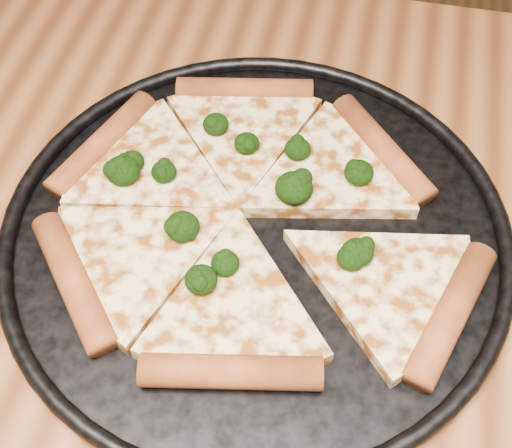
# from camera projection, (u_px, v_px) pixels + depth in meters

# --- Properties ---
(pizza_pan) EXTENTS (0.39, 0.39, 0.02)m
(pizza_pan) POSITION_uv_depth(u_px,v_px,m) (256.00, 230.00, 0.52)
(pizza_pan) COLOR black
(pizza_pan) RESTS_ON dining_table
(pizza) EXTENTS (0.35, 0.30, 0.02)m
(pizza) POSITION_uv_depth(u_px,v_px,m) (246.00, 214.00, 0.52)
(pizza) COLOR #FEE69B
(pizza) RESTS_ON pizza_pan
(broccoli_florets) EXTENTS (0.21, 0.17, 0.02)m
(broccoli_florets) POSITION_uv_depth(u_px,v_px,m) (241.00, 195.00, 0.52)
(broccoli_florets) COLOR black
(broccoli_florets) RESTS_ON pizza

